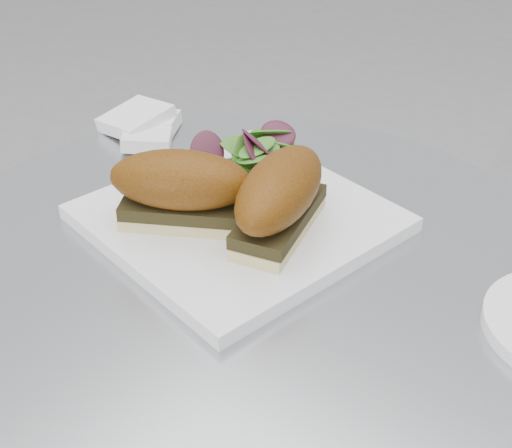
{
  "coord_description": "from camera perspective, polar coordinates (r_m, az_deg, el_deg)",
  "views": [
    {
      "loc": [
        0.35,
        -0.42,
        1.15
      ],
      "look_at": [
        -0.01,
        0.03,
        0.77
      ],
      "focal_mm": 50.0,
      "sensor_mm": 36.0,
      "label": 1
    }
  ],
  "objects": [
    {
      "name": "sandwich_left",
      "position": [
        0.71,
        -6.02,
        2.92
      ],
      "size": [
        0.16,
        0.13,
        0.08
      ],
      "rotation": [
        0.0,
        0.0,
        0.53
      ],
      "color": "#CABD7E",
      "rests_on": "plate"
    },
    {
      "name": "salad",
      "position": [
        0.8,
        0.13,
        5.41
      ],
      "size": [
        0.11,
        0.11,
        0.05
      ],
      "primitive_type": null,
      "color": "#589530",
      "rests_on": "plate"
    },
    {
      "name": "plate",
      "position": [
        0.76,
        -1.42,
        0.48
      ],
      "size": [
        0.32,
        0.32,
        0.02
      ],
      "primitive_type": "cube",
      "rotation": [
        0.0,
        0.0,
        -0.19
      ],
      "color": "white",
      "rests_on": "table"
    },
    {
      "name": "table",
      "position": [
        0.87,
        -0.9,
        -16.67
      ],
      "size": [
        0.7,
        0.7,
        0.73
      ],
      "color": "#A4A5AB",
      "rests_on": "ground"
    },
    {
      "name": "napkin",
      "position": [
        0.94,
        -9.11,
        7.3
      ],
      "size": [
        0.13,
        0.13,
        0.02
      ],
      "primitive_type": null,
      "rotation": [
        0.0,
        0.0,
        -0.39
      ],
      "color": "white",
      "rests_on": "table"
    },
    {
      "name": "sandwich_right",
      "position": [
        0.7,
        1.9,
        2.23
      ],
      "size": [
        0.1,
        0.16,
        0.08
      ],
      "rotation": [
        0.0,
        0.0,
        -1.32
      ],
      "color": "#CABD7E",
      "rests_on": "plate"
    }
  ]
}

